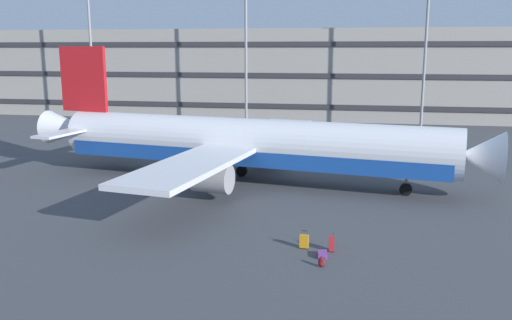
{
  "coord_description": "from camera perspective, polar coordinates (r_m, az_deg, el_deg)",
  "views": [
    {
      "loc": [
        13.27,
        -42.02,
        10.4
      ],
      "look_at": [
        6.8,
        -6.59,
        3.0
      ],
      "focal_mm": 37.76,
      "sensor_mm": 36.0,
      "label": 1
    }
  ],
  "objects": [
    {
      "name": "ground_plane",
      "position": [
        45.28,
        -6.99,
        -1.76
      ],
      "size": [
        600.0,
        600.0,
        0.0
      ],
      "primitive_type": "plane",
      "color": "#424449"
    },
    {
      "name": "light_mast_center_left",
      "position": [
        72.71,
        -1.07,
        13.23
      ],
      "size": [
        1.8,
        0.5,
        21.54
      ],
      "color": "gray",
      "rests_on": "ground_plane"
    },
    {
      "name": "suitcase_large",
      "position": [
        28.11,
        7.06,
        -9.91
      ],
      "size": [
        0.55,
        0.83,
        0.26
      ],
      "color": "#72388C",
      "rests_on": "ground_plane"
    },
    {
      "name": "airliner",
      "position": [
        42.69,
        -1.22,
        1.72
      ],
      "size": [
        37.95,
        30.81,
        10.68
      ],
      "color": "silver",
      "rests_on": "ground_plane"
    },
    {
      "name": "backpack_small",
      "position": [
        26.85,
        6.93,
        -10.71
      ],
      "size": [
        0.41,
        0.35,
        0.56
      ],
      "color": "maroon",
      "rests_on": "ground_plane"
    },
    {
      "name": "suitcase_red",
      "position": [
        29.05,
        5.12,
        -8.57
      ],
      "size": [
        0.49,
        0.27,
        0.98
      ],
      "color": "orange",
      "rests_on": "ground_plane"
    },
    {
      "name": "light_mast_center_right",
      "position": [
        71.77,
        17.57,
        12.08
      ],
      "size": [
        1.8,
        0.5,
        19.98
      ],
      "color": "gray",
      "rests_on": "ground_plane"
    },
    {
      "name": "terminal_structure",
      "position": [
        87.61,
        1.65,
        9.2
      ],
      "size": [
        165.28,
        15.73,
        13.44
      ],
      "color": "gray",
      "rests_on": "ground_plane"
    },
    {
      "name": "light_mast_left",
      "position": [
        80.04,
        -17.14,
        12.15
      ],
      "size": [
        1.8,
        0.5,
        20.36
      ],
      "color": "gray",
      "rests_on": "ground_plane"
    },
    {
      "name": "suitcase_laid_flat",
      "position": [
        28.84,
        8.0,
        -8.72
      ],
      "size": [
        0.3,
        0.43,
        0.99
      ],
      "color": "#B21E23",
      "rests_on": "ground_plane"
    }
  ]
}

